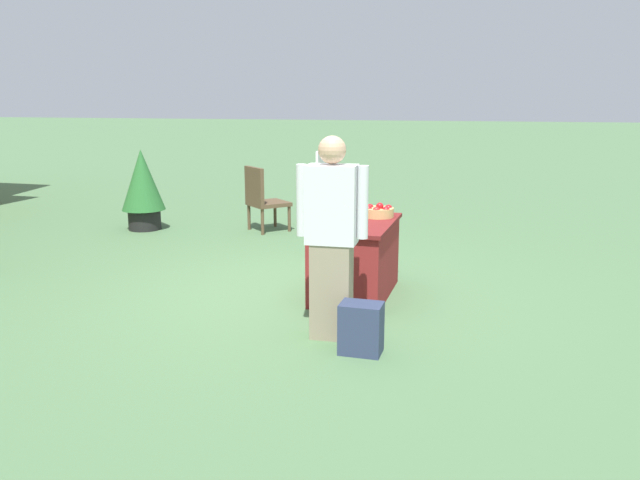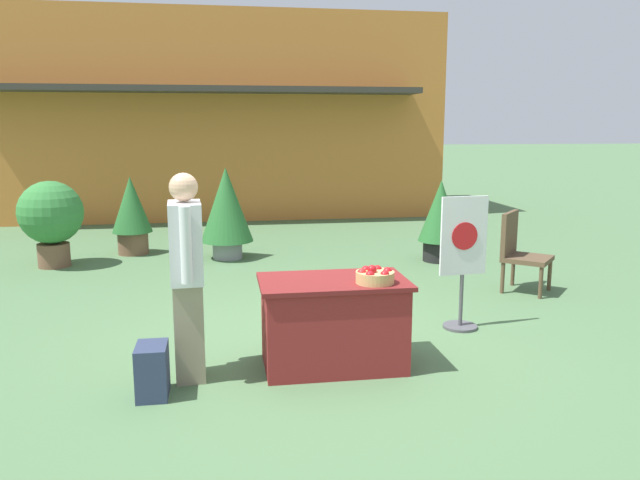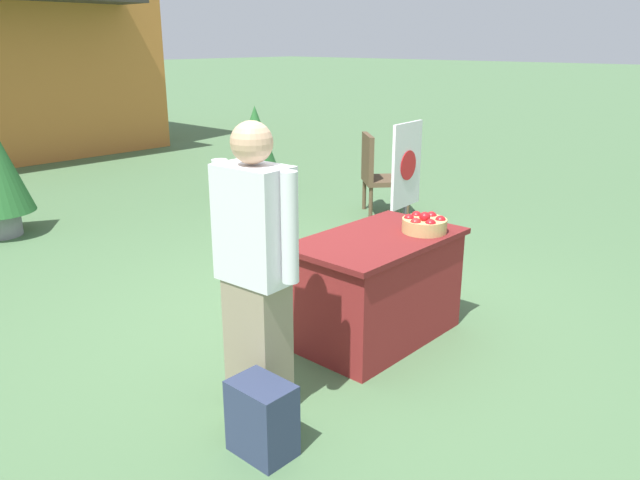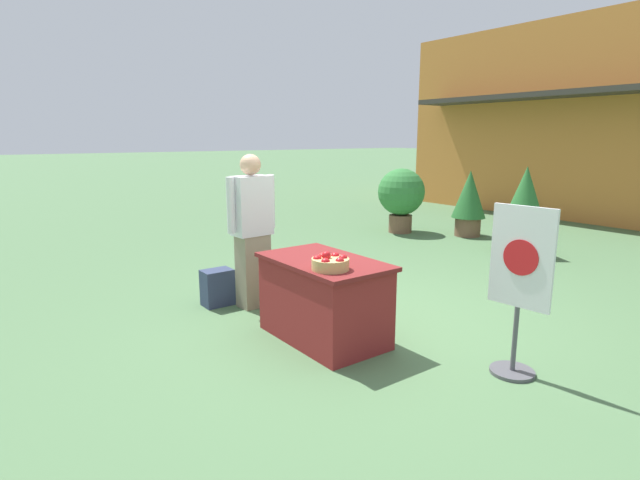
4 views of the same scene
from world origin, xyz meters
name	(u,v)px [view 4 (image 4 of 4)]	position (x,y,z in m)	size (l,w,h in m)	color
ground_plane	(365,322)	(0.00, 0.00, 0.00)	(120.00, 120.00, 0.00)	#4C7047
display_table	(324,299)	(0.08, -0.61, 0.40)	(1.29, 0.77, 0.79)	maroon
apple_basket	(330,263)	(0.41, -0.79, 0.85)	(0.33, 0.33, 0.16)	tan
person_visitor	(252,230)	(-1.16, -0.69, 0.89)	(0.29, 0.61, 1.73)	gray
backpack	(217,287)	(-1.43, -1.01, 0.21)	(0.24, 0.34, 0.42)	#2D3856
poster_board	(519,287)	(1.60, 0.20, 0.74)	(0.51, 0.36, 1.40)	#4C4C51
potted_plant_near_right	(401,195)	(-3.37, 3.93, 0.77)	(0.94, 0.94, 1.30)	brown
potted_plant_far_right	(469,200)	(-2.32, 4.73, 0.71)	(0.65, 0.65, 1.28)	brown
potted_plant_near_left	(524,206)	(-0.78, 4.12, 0.82)	(0.83, 0.83, 1.46)	gray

